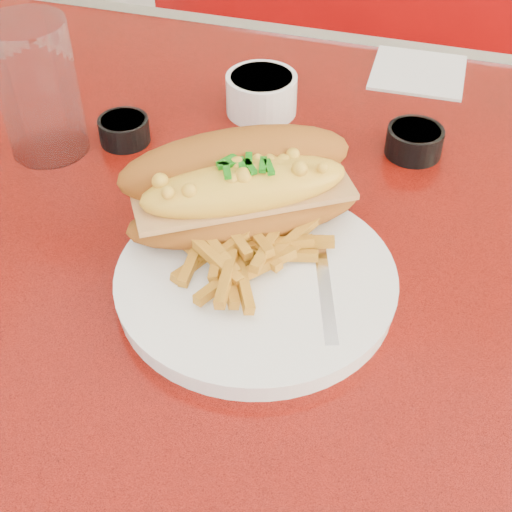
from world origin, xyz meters
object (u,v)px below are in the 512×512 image
(mac_hoagie, at_px, (242,188))
(sauce_cup_right, at_px, (414,140))
(fork, at_px, (323,272))
(water_tumbler, at_px, (38,89))
(diner_table, at_px, (304,328))
(gravy_ramekin, at_px, (261,93))
(dinner_plate, at_px, (256,281))
(sauce_cup_left, at_px, (124,129))
(booth_bench_far, at_px, (385,164))

(mac_hoagie, height_order, sauce_cup_right, mac_hoagie)
(fork, bearing_deg, water_tumbler, 51.73)
(diner_table, bearing_deg, gravy_ramekin, 120.38)
(dinner_plate, relative_size, sauce_cup_left, 4.14)
(mac_hoagie, xyz_separation_m, fork, (0.09, -0.05, -0.04))
(sauce_cup_left, xyz_separation_m, sauce_cup_right, (0.32, 0.07, 0.00))
(dinner_plate, height_order, sauce_cup_left, sauce_cup_left)
(fork, bearing_deg, diner_table, 1.23)
(dinner_plate, distance_m, fork, 0.06)
(dinner_plate, xyz_separation_m, sauce_cup_right, (0.11, 0.25, 0.01))
(mac_hoagie, bearing_deg, water_tumbler, 129.93)
(fork, height_order, water_tumbler, water_tumbler)
(sauce_cup_left, height_order, sauce_cup_right, sauce_cup_right)
(dinner_plate, bearing_deg, sauce_cup_left, 139.11)
(sauce_cup_right, height_order, water_tumbler, water_tumbler)
(dinner_plate, xyz_separation_m, water_tumbler, (-0.29, 0.15, 0.06))
(dinner_plate, distance_m, sauce_cup_right, 0.28)
(dinner_plate, xyz_separation_m, fork, (0.06, 0.02, 0.01))
(diner_table, xyz_separation_m, sauce_cup_left, (-0.24, 0.08, 0.18))
(diner_table, bearing_deg, mac_hoagie, -143.60)
(gravy_ramekin, distance_m, water_tumbler, 0.25)
(booth_bench_far, bearing_deg, fork, -88.04)
(mac_hoagie, bearing_deg, dinner_plate, -94.93)
(diner_table, relative_size, mac_hoagie, 5.04)
(water_tumbler, bearing_deg, dinner_plate, -27.01)
(dinner_plate, distance_m, gravy_ramekin, 0.30)
(sauce_cup_right, bearing_deg, mac_hoagie, -126.23)
(fork, bearing_deg, mac_hoagie, 45.17)
(gravy_ramekin, xyz_separation_m, sauce_cup_right, (0.19, -0.04, -0.01))
(diner_table, bearing_deg, sauce_cup_right, 61.24)
(sauce_cup_right, bearing_deg, gravy_ramekin, 169.23)
(sauce_cup_left, bearing_deg, diner_table, -17.66)
(gravy_ramekin, height_order, water_tumbler, water_tumbler)
(water_tumbler, bearing_deg, fork, -20.24)
(booth_bench_far, relative_size, dinner_plate, 3.97)
(sauce_cup_left, bearing_deg, dinner_plate, -40.89)
(fork, distance_m, sauce_cup_left, 0.31)
(dinner_plate, bearing_deg, mac_hoagie, 117.37)
(dinner_plate, bearing_deg, sauce_cup_right, 67.52)
(booth_bench_far, xyz_separation_m, water_tumbler, (-0.31, -0.77, 0.56))
(booth_bench_far, distance_m, dinner_plate, 1.04)
(mac_hoagie, bearing_deg, sauce_cup_left, 114.07)
(booth_bench_far, bearing_deg, mac_hoagie, -93.92)
(diner_table, xyz_separation_m, fork, (0.03, -0.09, 0.18))
(mac_hoagie, relative_size, sauce_cup_left, 3.34)
(gravy_ramekin, distance_m, sauce_cup_left, 0.17)
(booth_bench_far, height_order, mac_hoagie, booth_bench_far)
(sauce_cup_right, bearing_deg, water_tumbler, -164.47)
(booth_bench_far, xyz_separation_m, sauce_cup_left, (-0.24, -0.74, 0.50))
(sauce_cup_left, bearing_deg, gravy_ramekin, 39.27)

